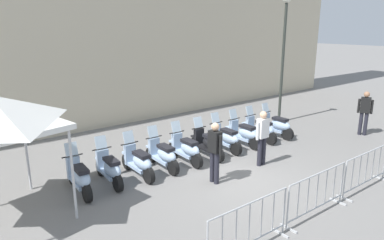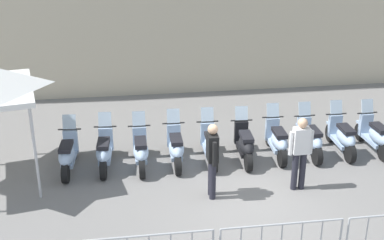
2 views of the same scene
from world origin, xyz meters
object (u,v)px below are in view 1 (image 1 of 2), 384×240
motorcycle_5 (208,144)px  motorcycle_9 (276,125)px  motorcycle_8 (260,129)px  officer_mid_plaza (215,149)px  motorcycle_3 (163,155)px  motorcycle_7 (244,134)px  motorcycle_1 (110,169)px  motorcycle_2 (139,162)px  motorcycle_6 (225,138)px  barrier_segment_1 (317,194)px  motorcycle_0 (80,177)px  officer_by_barriers (262,135)px  street_lamp (284,48)px  officer_near_row_end (365,111)px  barrier_segment_2 (366,170)px  motorcycle_4 (186,149)px  barrier_segment_0 (249,228)px

motorcycle_5 → motorcycle_9: (3.40, -0.62, 0.00)m
motorcycle_8 → officer_mid_plaza: size_ratio=0.99×
motorcycle_5 → motorcycle_9: 3.46m
motorcycle_3 → officer_mid_plaza: size_ratio=0.99×
motorcycle_7 → motorcycle_8: bearing=-10.7°
motorcycle_1 → motorcycle_2: (0.84, -0.23, 0.00)m
motorcycle_5 → motorcycle_6: same height
motorcycle_9 → motorcycle_7: bearing=167.7°
motorcycle_7 → motorcycle_3: bearing=169.3°
motorcycle_7 → barrier_segment_1: 4.93m
motorcycle_0 → motorcycle_6: same height
officer_by_barriers → street_lamp: bearing=22.4°
motorcycle_9 → street_lamp: size_ratio=0.33×
motorcycle_2 → street_lamp: street_lamp is taller
barrier_segment_1 → officer_near_row_end: officer_near_row_end is taller
street_lamp → officer_near_row_end: size_ratio=3.04×
motorcycle_5 → motorcycle_7: same height
motorcycle_3 → barrier_segment_2: size_ratio=0.81×
officer_mid_plaza → barrier_segment_2: bearing=-54.2°
motorcycle_4 → barrier_segment_1: motorcycle_4 is taller
motorcycle_5 → motorcycle_9: size_ratio=0.99×
officer_mid_plaza → motorcycle_6: bearing=29.7°
motorcycle_3 → street_lamp: bearing=-0.7°
motorcycle_3 → motorcycle_8: same height
motorcycle_3 → barrier_segment_2: bearing=-62.3°
motorcycle_4 → officer_near_row_end: 7.48m
barrier_segment_1 → barrier_segment_2: size_ratio=1.00×
officer_by_barriers → motorcycle_3: bearing=137.3°
barrier_segment_1 → officer_near_row_end: 7.21m
motorcycle_0 → barrier_segment_0: (0.80, -4.64, 0.07)m
motorcycle_3 → motorcycle_5: (1.68, -0.39, 0.00)m
street_lamp → officer_mid_plaza: street_lamp is taller
motorcycle_0 → motorcycle_9: size_ratio=0.99×
motorcycle_6 → barrier_segment_2: 4.56m
barrier_segment_0 → motorcycle_0: bearing=99.8°
motorcycle_5 → barrier_segment_2: motorcycle_5 is taller
motorcycle_4 → officer_by_barriers: (1.40, -1.88, 0.53)m
motorcycle_6 → officer_mid_plaza: size_ratio=0.99×
motorcycle_2 → motorcycle_5: 2.58m
officer_mid_plaza → motorcycle_1: bearing=133.4°
motorcycle_3 → officer_by_barriers: 3.09m
motorcycle_3 → motorcycle_5: same height
motorcycle_4 → motorcycle_9: same height
motorcycle_6 → officer_mid_plaza: officer_mid_plaza is taller
motorcycle_0 → street_lamp: 9.99m
motorcycle_2 → barrier_segment_1: bearing=-74.6°
motorcycle_2 → motorcycle_5: bearing=-11.2°
motorcycle_1 → motorcycle_7: same height
motorcycle_4 → officer_mid_plaza: size_ratio=0.99×
motorcycle_3 → street_lamp: size_ratio=0.33×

